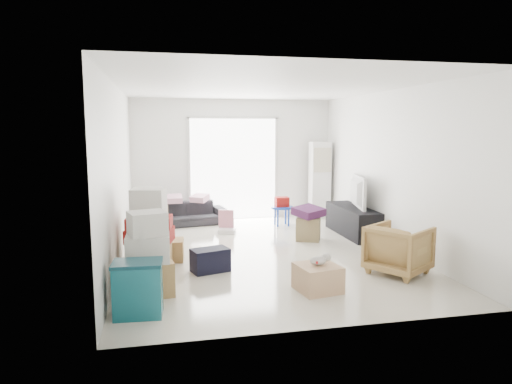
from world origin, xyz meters
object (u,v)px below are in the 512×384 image
Objects in this scene: armchair at (399,247)px; kids_table at (282,205)px; ac_tower at (320,180)px; television at (353,204)px; tv_console at (352,221)px; sofa at (186,210)px; storage_bins at (138,289)px; ottoman at (308,229)px; wood_crate at (318,278)px.

kids_table is at bearing -20.67° from armchair.
ac_tower is at bearing 31.12° from kids_table.
tv_console is at bearing 0.00° from television.
tv_console is 1.56× the size of television.
sofa is 2.71× the size of kids_table.
armchair reaches higher than storage_bins.
ottoman is at bearing 45.06° from storage_bins.
television reaches higher than sofa.
ac_tower is at bearing -6.11° from sofa.
sofa is at bearing 165.89° from kids_table.
ac_tower is 2.28m from ottoman.
sofa is 2.04m from kids_table.
sofa reaches higher than kids_table.
kids_table is 3.98m from wood_crate.
armchair is (2.75, -3.99, 0.06)m from sofa.
wood_crate is (-1.66, -4.57, -0.71)m from ac_tower.
sofa is at bearing 152.67° from tv_console.
tv_console is at bearing -36.26° from sofa.
armchair is (-0.35, -2.38, -0.23)m from television.
kids_table is at bearing 58.04° from television.
kids_table is (-1.12, 1.10, 0.16)m from tv_console.
kids_table reaches higher than tv_console.
sofa is 2.15× the size of armchair.
armchair is 3.57m from kids_table.
sofa is (-3.10, 1.60, 0.05)m from tv_console.
sofa is 2.70× the size of storage_bins.
ottoman is at bearing -167.01° from tv_console.
kids_table is at bearing 96.47° from ottoman.
armchair is 2.25m from ottoman.
wood_crate is at bearing -121.23° from tv_console.
kids_table is (-1.12, 1.10, -0.18)m from television.
ac_tower is 1.67× the size of television.
ottoman is at bearing -17.12° from armchair.
wood_crate is at bearing 161.36° from television.
armchair is at bearing -64.35° from sofa.
sofa reaches higher than wood_crate.
ac_tower reaches higher than kids_table.
ac_tower reaches higher than storage_bins.
wood_crate is (-0.74, -2.60, -0.04)m from ottoman.
wood_crate is at bearing 8.73° from storage_bins.
armchair is at bearing -77.56° from kids_table.
storage_bins is at bearing 69.21° from armchair.
storage_bins is (-3.55, -0.77, -0.08)m from armchair.
tv_console is 3.87× the size of ottoman.
storage_bins reaches higher than wood_crate.
ottoman is 2.70m from wood_crate.
television reaches higher than kids_table.
ac_tower reaches higher than wood_crate.
television is 0.63× the size of sofa.
armchair is 3.63m from storage_bins.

